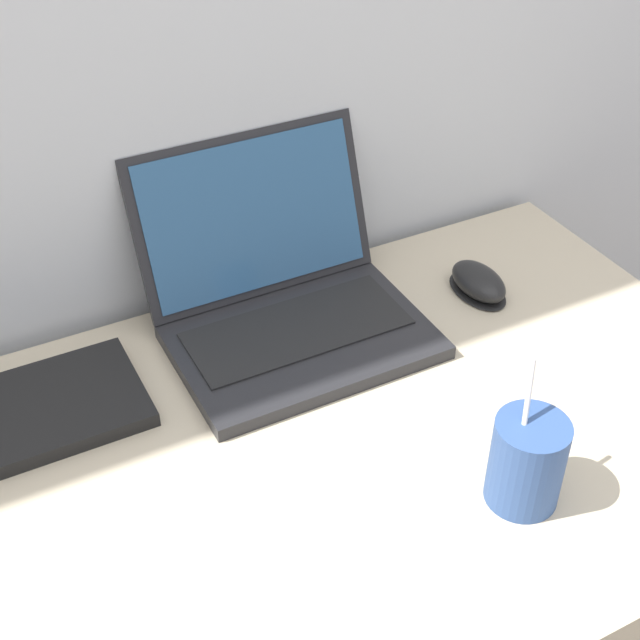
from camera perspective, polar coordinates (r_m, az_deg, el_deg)
The scene contains 4 objects.
desk at distance 1.38m, azimuth 2.62°, elevation -17.45°, with size 1.05×0.71×0.70m.
laptop at distance 1.23m, azimuth -2.39°, elevation 1.67°, with size 0.35×0.32×0.24m.
drink_cup at distance 1.02m, azimuth 13.11°, elevation -8.75°, with size 0.08×0.08×0.18m.
computer_mouse at distance 1.34m, azimuth 10.10°, elevation 2.37°, with size 0.07×0.11×0.04m.
Camera 1 is at (-0.42, -0.31, 1.48)m, focal length 50.00 mm.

